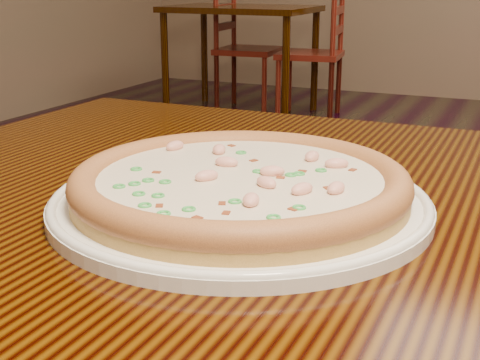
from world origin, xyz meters
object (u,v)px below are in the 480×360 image
at_px(chair_b, 318,54).
at_px(plate, 240,201).
at_px(pizza, 240,183).
at_px(bg_table_left, 241,20).
at_px(hero_table, 369,303).
at_px(chair_a, 241,49).

bearing_deg(chair_b, plate, -73.27).
relative_size(pizza, bg_table_left, 0.32).
xyz_separation_m(hero_table, chair_a, (-1.89, 3.88, -0.21)).
distance_m(plate, chair_b, 4.06).
height_order(hero_table, bg_table_left, same).
bearing_deg(chair_a, bg_table_left, -66.13).
height_order(hero_table, plate, plate).
relative_size(plate, chair_a, 0.38).
relative_size(hero_table, bg_table_left, 1.20).
bearing_deg(chair_a, chair_b, -5.28).
bearing_deg(pizza, chair_b, 106.73).
bearing_deg(pizza, plate, -165.21).
bearing_deg(chair_b, chair_a, 174.72).
height_order(hero_table, pizza, pizza).
bearing_deg(plate, bg_table_left, 114.21).
relative_size(pizza, chair_b, 0.34).
distance_m(pizza, bg_table_left, 4.18).
height_order(plate, pizza, pizza).
relative_size(hero_table, pizza, 3.69).
bearing_deg(bg_table_left, hero_table, -64.01).
xyz_separation_m(bg_table_left, chair_a, (-0.06, 0.13, -0.22)).
distance_m(bg_table_left, chair_b, 0.59).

